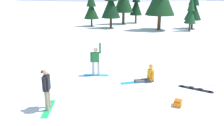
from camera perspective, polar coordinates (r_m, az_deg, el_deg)
name	(u,v)px	position (r m, az deg, el deg)	size (l,w,h in m)	color
ground_plane	(104,119)	(9.39, -1.86, -13.32)	(800.00, 800.00, 0.00)	white
snowboarder_foreground	(47,88)	(10.07, -15.40, -5.89)	(1.05, 1.49, 1.75)	#19B259
snowboarder_midground	(96,60)	(13.66, -3.92, 0.64)	(1.42, 0.89, 1.94)	#1E8CD8
snowboarder_background	(148,76)	(13.03, 8.54, -2.99)	(1.54, 1.51, 0.97)	#4C4C51
loose_snowboard_far_spare	(196,89)	(12.69, 19.44, -5.87)	(1.74, 0.33, 0.09)	black
backpack_orange	(178,103)	(10.67, 15.53, -9.19)	(0.36, 0.54, 0.29)	orange
pine_tree_tall	(91,7)	(33.66, -5.00, 13.18)	(2.08, 2.08, 4.75)	#472D19
pine_tree_broad	(194,6)	(32.97, 19.01, 12.72)	(2.16, 2.16, 5.21)	#472D19
pine_tree_leaning	(191,12)	(30.93, 18.40, 11.56)	(1.41, 1.41, 4.24)	#472D19
pine_tree_short	(136,3)	(37.20, 5.83, 14.08)	(1.86, 1.86, 5.45)	#472D19
pine_tree_young	(111,2)	(31.75, -0.28, 14.42)	(2.51, 2.51, 6.17)	#472D19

